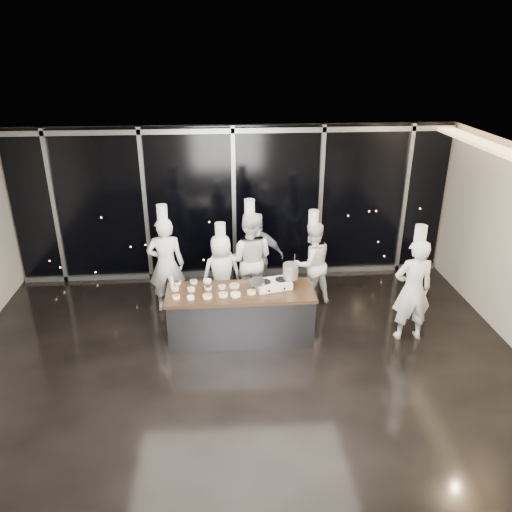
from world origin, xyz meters
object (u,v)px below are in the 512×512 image
(stove, at_px, (273,284))
(chef_side, at_px, (413,289))
(guest, at_px, (257,259))
(stock_pot, at_px, (291,271))
(frying_pan, at_px, (256,282))
(chef_far_left, at_px, (166,264))
(chef_left, at_px, (222,273))
(demo_counter, at_px, (241,314))
(chef_right, at_px, (311,263))
(chef_center, at_px, (250,259))

(stove, bearing_deg, chef_side, -20.74)
(stove, height_order, guest, guest)
(stock_pot, height_order, chef_side, chef_side)
(frying_pan, relative_size, chef_far_left, 0.23)
(frying_pan, relative_size, guest, 0.27)
(chef_left, bearing_deg, demo_counter, 91.10)
(chef_far_left, distance_m, chef_left, 1.03)
(stove, height_order, frying_pan, frying_pan)
(chef_far_left, height_order, guest, chef_far_left)
(chef_far_left, distance_m, chef_right, 2.72)
(chef_center, bearing_deg, chef_right, -168.74)
(stove, xyz_separation_m, chef_center, (-0.32, 1.12, -0.02))
(demo_counter, xyz_separation_m, chef_center, (0.24, 1.20, 0.49))
(chef_left, relative_size, chef_right, 0.92)
(demo_counter, distance_m, stock_pot, 1.12)
(stove, xyz_separation_m, chef_left, (-0.85, 0.92, -0.19))
(frying_pan, bearing_deg, chef_side, -18.11)
(stock_pot, xyz_separation_m, chef_left, (-1.15, 0.86, -0.40))
(stock_pot, distance_m, chef_left, 1.49)
(stock_pot, height_order, chef_left, chef_left)
(demo_counter, bearing_deg, frying_pan, 0.50)
(guest, bearing_deg, stock_pot, 104.40)
(chef_center, xyz_separation_m, chef_side, (2.62, -1.41, -0.02))
(chef_far_left, relative_size, chef_side, 1.01)
(chef_left, relative_size, chef_side, 0.85)
(chef_center, height_order, guest, chef_center)
(guest, bearing_deg, stove, 90.38)
(frying_pan, bearing_deg, demo_counter, 166.97)
(stove, relative_size, chef_side, 0.32)
(demo_counter, relative_size, stove, 3.79)
(demo_counter, distance_m, chef_right, 1.86)
(chef_right, xyz_separation_m, chef_side, (1.45, -1.37, 0.09))
(stove, bearing_deg, chef_far_left, 138.01)
(chef_left, xyz_separation_m, chef_side, (3.15, -1.21, 0.16))
(chef_left, relative_size, guest, 0.98)
(chef_left, height_order, chef_right, chef_right)
(chef_side, bearing_deg, chef_center, -30.17)
(chef_center, distance_m, chef_side, 2.97)
(chef_center, height_order, chef_right, chef_center)
(stove, height_order, stock_pot, stock_pot)
(frying_pan, distance_m, chef_left, 1.19)
(frying_pan, height_order, stock_pot, stock_pot)
(chef_center, bearing_deg, demo_counter, 92.12)
(stove, xyz_separation_m, stock_pot, (0.30, 0.06, 0.20))
(chef_center, bearing_deg, guest, -127.89)
(chef_side, bearing_deg, chef_right, -45.21)
(guest, xyz_separation_m, chef_side, (2.48, -1.52, 0.04))
(chef_far_left, xyz_separation_m, chef_center, (1.55, 0.11, 0.01))
(chef_center, relative_size, chef_side, 1.03)
(demo_counter, height_order, frying_pan, frying_pan)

